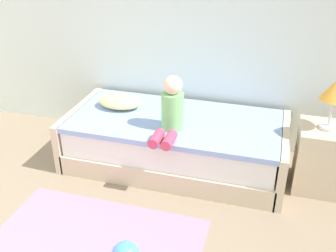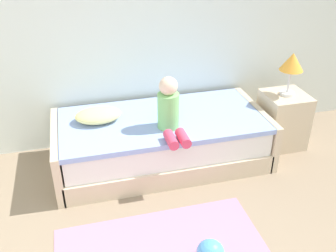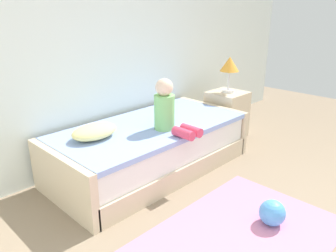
% 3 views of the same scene
% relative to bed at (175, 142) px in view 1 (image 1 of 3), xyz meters
% --- Properties ---
extents(wall_rear, '(7.20, 0.10, 2.90)m').
position_rel_bed_xyz_m(wall_rear, '(-0.27, 0.60, 1.20)').
color(wall_rear, silver).
rests_on(wall_rear, ground).
extents(bed, '(2.11, 1.00, 0.50)m').
position_rel_bed_xyz_m(bed, '(0.00, 0.00, 0.00)').
color(bed, beige).
rests_on(bed, ground).
extents(nightstand, '(0.44, 0.44, 0.60)m').
position_rel_bed_xyz_m(nightstand, '(1.35, -0.00, 0.05)').
color(nightstand, beige).
rests_on(nightstand, ground).
extents(table_lamp, '(0.24, 0.24, 0.45)m').
position_rel_bed_xyz_m(table_lamp, '(1.35, -0.00, 0.69)').
color(table_lamp, silver).
rests_on(table_lamp, nightstand).
extents(child_figure, '(0.20, 0.51, 0.50)m').
position_rel_bed_xyz_m(child_figure, '(0.02, -0.23, 0.46)').
color(child_figure, '#7FC672').
rests_on(child_figure, bed).
extents(pillow, '(0.44, 0.30, 0.13)m').
position_rel_bed_xyz_m(pillow, '(-0.60, 0.10, 0.32)').
color(pillow, '#F2E58C').
rests_on(pillow, bed).
extents(area_rug, '(1.60, 1.10, 0.01)m').
position_rel_bed_xyz_m(area_rug, '(-0.29, -1.30, -0.24)').
color(area_rug, pink).
rests_on(area_rug, ground).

